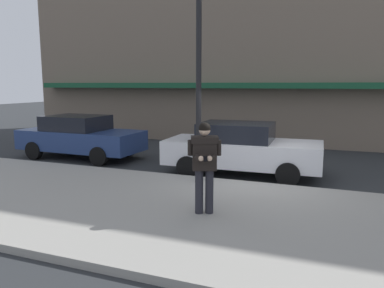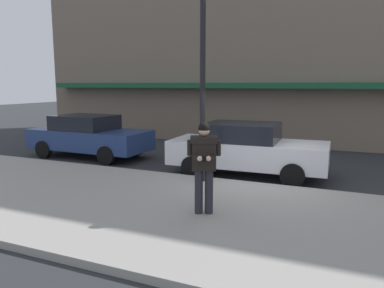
{
  "view_description": "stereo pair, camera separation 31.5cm",
  "coord_description": "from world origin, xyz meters",
  "px_view_note": "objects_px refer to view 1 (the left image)",
  "views": [
    {
      "loc": [
        1.9,
        -9.64,
        2.66
      ],
      "look_at": [
        -0.73,
        -2.84,
        1.49
      ],
      "focal_mm": 35.0,
      "sensor_mm": 36.0,
      "label": 1
    },
    {
      "loc": [
        2.19,
        -9.52,
        2.66
      ],
      "look_at": [
        -0.73,
        -2.84,
        1.49
      ],
      "focal_mm": 35.0,
      "sensor_mm": 36.0,
      "label": 2
    }
  ],
  "objects_px": {
    "parked_sedan_near": "(80,136)",
    "man_texting_on_phone": "(204,158)",
    "parked_sedan_mid": "(241,148)",
    "street_lamp_post": "(199,65)"
  },
  "relations": [
    {
      "from": "parked_sedan_mid",
      "to": "street_lamp_post",
      "type": "bearing_deg",
      "value": -114.07
    },
    {
      "from": "parked_sedan_near",
      "to": "parked_sedan_mid",
      "type": "bearing_deg",
      "value": -3.63
    },
    {
      "from": "parked_sedan_near",
      "to": "man_texting_on_phone",
      "type": "relative_size",
      "value": 2.51
    },
    {
      "from": "parked_sedan_near",
      "to": "man_texting_on_phone",
      "type": "distance_m",
      "value": 7.64
    },
    {
      "from": "man_texting_on_phone",
      "to": "street_lamp_post",
      "type": "height_order",
      "value": "street_lamp_post"
    },
    {
      "from": "parked_sedan_mid",
      "to": "street_lamp_post",
      "type": "xyz_separation_m",
      "value": [
        -0.73,
        -1.64,
        2.35
      ]
    },
    {
      "from": "parked_sedan_mid",
      "to": "man_texting_on_phone",
      "type": "relative_size",
      "value": 2.53
    },
    {
      "from": "parked_sedan_near",
      "to": "street_lamp_post",
      "type": "xyz_separation_m",
      "value": [
        5.31,
        -2.02,
        2.35
      ]
    },
    {
      "from": "parked_sedan_mid",
      "to": "parked_sedan_near",
      "type": "bearing_deg",
      "value": 176.37
    },
    {
      "from": "street_lamp_post",
      "to": "man_texting_on_phone",
      "type": "bearing_deg",
      "value": -67.18
    }
  ]
}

